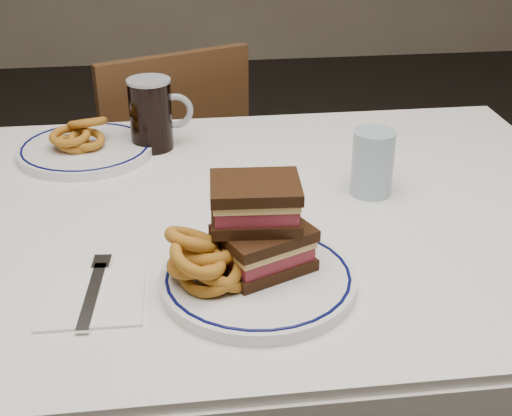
{
  "coord_description": "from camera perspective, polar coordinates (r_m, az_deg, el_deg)",
  "views": [
    {
      "loc": [
        -0.07,
        -1.01,
        1.28
      ],
      "look_at": [
        0.03,
        -0.18,
        0.85
      ],
      "focal_mm": 50.0,
      "sensor_mm": 36.0,
      "label": 1
    }
  ],
  "objects": [
    {
      "name": "chair_far",
      "position": [
        1.93,
        -7.3,
        1.91
      ],
      "size": [
        0.5,
        0.5,
        0.83
      ],
      "color": "#432A15",
      "rests_on": "floor"
    },
    {
      "name": "far_plate",
      "position": [
        1.39,
        -13.46,
        4.61
      ],
      "size": [
        0.25,
        0.25,
        0.02
      ],
      "color": "white",
      "rests_on": "dining_table"
    },
    {
      "name": "beer_mug",
      "position": [
        1.37,
        -8.3,
        7.49
      ],
      "size": [
        0.12,
        0.08,
        0.14
      ],
      "color": "black",
      "rests_on": "dining_table"
    },
    {
      "name": "water_glass",
      "position": [
        1.19,
        9.31,
        3.59
      ],
      "size": [
        0.07,
        0.07,
        0.11
      ],
      "primitive_type": "cylinder",
      "color": "#95B1C0",
      "rests_on": "dining_table"
    },
    {
      "name": "onion_rings_far",
      "position": [
        1.38,
        -13.95,
        5.69
      ],
      "size": [
        0.11,
        0.12,
        0.07
      ],
      "color": "brown",
      "rests_on": "far_plate"
    },
    {
      "name": "main_plate",
      "position": [
        0.95,
        0.17,
        -5.74
      ],
      "size": [
        0.26,
        0.26,
        0.02
      ],
      "color": "white",
      "rests_on": "dining_table"
    },
    {
      "name": "dining_table",
      "position": [
        1.2,
        -2.63,
        -4.72
      ],
      "size": [
        1.27,
        0.87,
        0.75
      ],
      "color": "silver",
      "rests_on": "floor"
    },
    {
      "name": "napkin_fork",
      "position": [
        0.96,
        -12.92,
        -6.89
      ],
      "size": [
        0.13,
        0.18,
        0.01
      ],
      "color": "white",
      "rests_on": "dining_table"
    },
    {
      "name": "ketchup_ramekin",
      "position": [
        0.99,
        -1.78,
        -2.45
      ],
      "size": [
        0.06,
        0.06,
        0.03
      ],
      "color": "silver",
      "rests_on": "main_plate"
    },
    {
      "name": "reuben_sandwich",
      "position": [
        0.94,
        0.3,
        -1.39
      ],
      "size": [
        0.14,
        0.13,
        0.12
      ],
      "color": "black",
      "rests_on": "main_plate"
    },
    {
      "name": "onion_rings_main",
      "position": [
        0.92,
        -4.1,
        -4.12
      ],
      "size": [
        0.12,
        0.11,
        0.11
      ],
      "color": "brown",
      "rests_on": "main_plate"
    }
  ]
}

